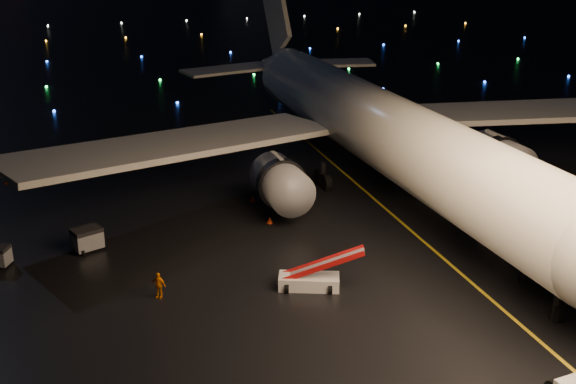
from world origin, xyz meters
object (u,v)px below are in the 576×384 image
Objects in this scene: belt_loader at (309,268)px; baggage_cart_0 at (87,239)px; airliner at (365,80)px; crew_c at (158,285)px.

baggage_cart_0 is at bearing 163.16° from belt_loader.
airliner is 28.98m from baggage_cart_0.
airliner is 37.28× the size of crew_c.
baggage_cart_0 is (-4.13, 8.80, -0.01)m from crew_c.
airliner is 29.88m from crew_c.
belt_loader is at bearing -59.15° from baggage_cart_0.
crew_c is (-9.75, 1.61, -0.54)m from belt_loader.
crew_c is at bearing -141.60° from airliner.
airliner reaches higher than belt_loader.
airliner is at bearing 77.57° from crew_c.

